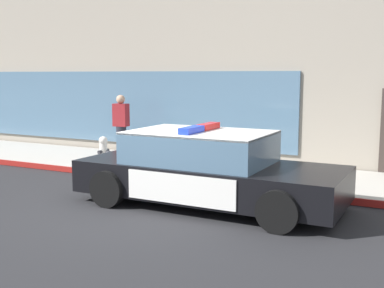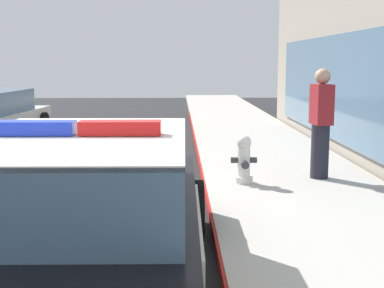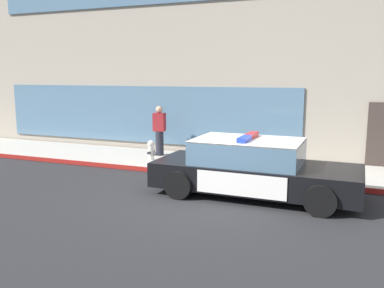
{
  "view_description": "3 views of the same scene",
  "coord_description": "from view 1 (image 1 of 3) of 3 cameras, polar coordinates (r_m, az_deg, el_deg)",
  "views": [
    {
      "loc": [
        4.74,
        -7.29,
        2.42
      ],
      "look_at": [
        0.34,
        1.42,
        1.02
      ],
      "focal_mm": 45.67,
      "sensor_mm": 36.0,
      "label": 1
    },
    {
      "loc": [
        5.04,
        1.56,
        1.96
      ],
      "look_at": [
        -0.39,
        1.69,
        1.11
      ],
      "focal_mm": 49.26,
      "sensor_mm": 36.0,
      "label": 2
    },
    {
      "loc": [
        3.21,
        -8.78,
        2.91
      ],
      "look_at": [
        -1.19,
        2.22,
        0.9
      ],
      "focal_mm": 38.26,
      "sensor_mm": 36.0,
      "label": 3
    }
  ],
  "objects": [
    {
      "name": "police_cruiser",
      "position": [
        9.03,
        1.74,
        -2.96
      ],
      "size": [
        4.91,
        2.18,
        1.49
      ],
      "rotation": [
        0.0,
        0.0,
        -0.01
      ],
      "color": "black",
      "rests_on": "ground"
    },
    {
      "name": "pedestrian_on_sidewalk",
      "position": [
        13.58,
        -8.27,
        2.12
      ],
      "size": [
        0.42,
        0.3,
        1.71
      ],
      "rotation": [
        0.0,
        0.0,
        4.81
      ],
      "color": "#23232D",
      "rests_on": "sidewalk"
    },
    {
      "name": "storefront_building",
      "position": [
        19.29,
        6.58,
        13.14
      ],
      "size": [
        20.05,
        12.04,
        8.23
      ],
      "color": "gray",
      "rests_on": "ground"
    },
    {
      "name": "fire_hydrant",
      "position": [
        12.48,
        -10.29,
        -0.82
      ],
      "size": [
        0.34,
        0.39,
        0.73
      ],
      "color": "silver",
      "rests_on": "sidewalk"
    },
    {
      "name": "ground",
      "position": [
        9.03,
        -6.09,
        -7.45
      ],
      "size": [
        48.0,
        48.0,
        0.0
      ],
      "primitive_type": "plane",
      "color": "#262628"
    },
    {
      "name": "sidewalk",
      "position": [
        11.86,
        2.67,
        -3.26
      ],
      "size": [
        48.0,
        2.74,
        0.15
      ],
      "primitive_type": "cube",
      "color": "#B2ADA3",
      "rests_on": "ground"
    },
    {
      "name": "curb_red_paint",
      "position": [
        10.64,
        -0.4,
        -4.58
      ],
      "size": [
        28.8,
        0.04,
        0.14
      ],
      "primitive_type": "cube",
      "color": "maroon",
      "rests_on": "ground"
    }
  ]
}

